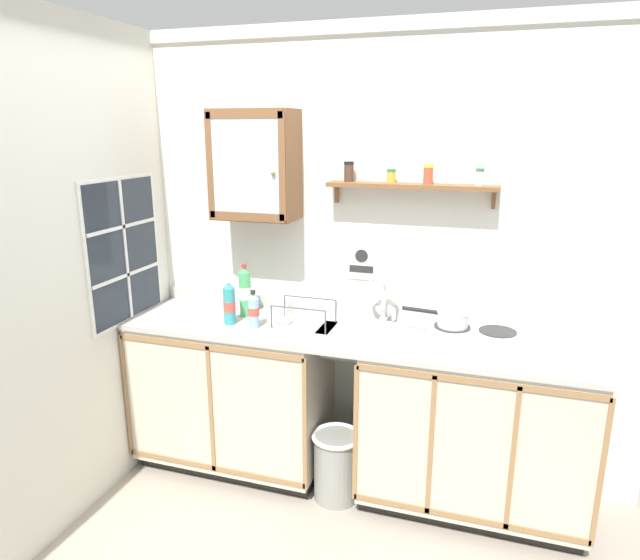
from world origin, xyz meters
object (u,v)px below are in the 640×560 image
(bottle_detergent_teal_1, at_px, (229,304))
(trash_bin, at_px, (336,464))
(hot_plate_stove, at_px, (474,338))
(bottle_water_blue_2, at_px, (254,311))
(bottle_soda_green_0, at_px, (245,292))
(saucepan, at_px, (451,318))
(dish_rack, at_px, (302,323))
(sink, at_px, (372,335))
(warning_sign, at_px, (361,261))
(wall_cabinet, at_px, (255,165))

(bottle_detergent_teal_1, xyz_separation_m, trash_bin, (0.66, -0.08, -0.86))
(hot_plate_stove, relative_size, bottle_water_blue_2, 2.18)
(hot_plate_stove, bearing_deg, bottle_detergent_teal_1, -176.43)
(bottle_soda_green_0, bearing_deg, saucepan, -2.55)
(bottle_detergent_teal_1, relative_size, trash_bin, 0.66)
(hot_plate_stove, bearing_deg, trash_bin, -166.90)
(bottle_soda_green_0, bearing_deg, dish_rack, -12.40)
(sink, xyz_separation_m, dish_rack, (-0.39, -0.04, 0.04))
(bottle_water_blue_2, bearing_deg, sink, 11.27)
(bottle_water_blue_2, bearing_deg, hot_plate_stove, 4.91)
(hot_plate_stove, xyz_separation_m, dish_rack, (-0.94, -0.01, -0.02))
(saucepan, height_order, bottle_soda_green_0, bottle_soda_green_0)
(sink, bearing_deg, bottle_detergent_teal_1, -172.15)
(bottle_detergent_teal_1, bearing_deg, trash_bin, -6.50)
(sink, xyz_separation_m, trash_bin, (-0.14, -0.19, -0.73))
(sink, distance_m, hot_plate_stove, 0.55)
(bottle_soda_green_0, distance_m, warning_sign, 0.71)
(hot_plate_stove, distance_m, bottle_soda_green_0, 1.34)
(bottle_soda_green_0, relative_size, bottle_water_blue_2, 1.45)
(dish_rack, bearing_deg, sink, 5.31)
(bottle_water_blue_2, height_order, warning_sign, warning_sign)
(bottle_water_blue_2, xyz_separation_m, trash_bin, (0.51, -0.06, -0.84))
(trash_bin, bearing_deg, sink, 52.54)
(hot_plate_stove, relative_size, dish_rack, 1.40)
(hot_plate_stove, distance_m, warning_sign, 0.78)
(bottle_soda_green_0, distance_m, wall_cabinet, 0.74)
(bottle_water_blue_2, bearing_deg, dish_rack, 19.92)
(sink, bearing_deg, warning_sign, 117.77)
(bottle_detergent_teal_1, height_order, bottle_water_blue_2, bottle_detergent_teal_1)
(bottle_soda_green_0, xyz_separation_m, warning_sign, (0.66, 0.19, 0.19))
(bottle_detergent_teal_1, relative_size, bottle_water_blue_2, 1.21)
(bottle_water_blue_2, relative_size, dish_rack, 0.64)
(sink, relative_size, dish_rack, 1.66)
(sink, distance_m, bottle_water_blue_2, 0.67)
(wall_cabinet, bearing_deg, bottle_detergent_teal_1, -110.12)
(bottle_water_blue_2, bearing_deg, saucepan, 6.65)
(bottle_water_blue_2, height_order, wall_cabinet, wall_cabinet)
(hot_plate_stove, xyz_separation_m, trash_bin, (-0.69, -0.16, -0.79))
(dish_rack, xyz_separation_m, warning_sign, (0.27, 0.28, 0.32))
(hot_plate_stove, height_order, trash_bin, hot_plate_stove)
(saucepan, bearing_deg, hot_plate_stove, -10.56)
(saucepan, height_order, wall_cabinet, wall_cabinet)
(saucepan, distance_m, wall_cabinet, 1.38)
(sink, height_order, bottle_water_blue_2, sink)
(bottle_detergent_teal_1, distance_m, warning_sign, 0.80)
(bottle_water_blue_2, bearing_deg, warning_sign, 35.16)
(hot_plate_stove, relative_size, wall_cabinet, 0.77)
(dish_rack, relative_size, warning_sign, 1.52)
(sink, bearing_deg, hot_plate_stove, -2.83)
(bottle_soda_green_0, height_order, dish_rack, bottle_soda_green_0)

